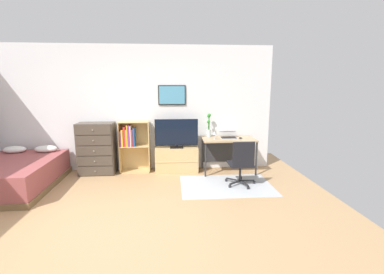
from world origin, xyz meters
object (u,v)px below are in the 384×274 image
Objects in this scene: bookshelf at (132,143)px; office_chair at (242,162)px; dresser at (97,149)px; television at (176,134)px; desk at (228,144)px; bed at (14,174)px; wine_glass at (214,133)px; bamboo_vase at (209,126)px; tv_stand at (177,159)px; laptop at (228,135)px; computer_mouse at (240,138)px.

bookshelf reaches higher than office_chair.
dresser is 0.73m from bookshelf.
television is 0.82× the size of desk.
bed is at bearing -149.84° from dresser.
bookshelf is 2.06m from desk.
dresser is 2.49m from wine_glass.
bamboo_vase reaches higher than bed.
tv_stand is 1.07× the size of office_chair.
laptop is at bearing 68.71° from desk.
tv_stand is at bearing 90.00° from television.
desk is at bearing 94.37° from office_chair.
bamboo_vase is at bearing 160.73° from desk.
office_chair is (2.13, -1.03, -0.19)m from bookshelf.
tv_stand is 1.79× the size of bamboo_vase.
bamboo_vase is (-0.64, 0.26, 0.22)m from computer_mouse.
bed is at bearing 177.16° from office_chair.
computer_mouse is at bearing -30.95° from laptop.
bed is 1.81× the size of dresser.
bed is 5.27× the size of laptop.
dresser is (1.30, 0.75, 0.28)m from bed.
desk is at bearing -2.49° from bookshelf.
desk is 0.95m from office_chair.
dresser reaches higher than tv_stand.
computer_mouse is (0.24, -0.14, -0.04)m from laptop.
tv_stand is at bearing 178.01° from desk.
bed is at bearing -169.24° from laptop.
desk is 6.21× the size of wine_glass.
bookshelf is (2.02, 0.82, 0.39)m from bed.
dresser is 2.12× the size of bamboo_vase.
office_chair reaches higher than computer_mouse.
tv_stand is 0.82× the size of desk.
office_chair is at bearing -25.68° from bookshelf.
dresser is 2.79m from desk.
television is 1.06× the size of office_chair.
bamboo_vase is (2.39, 0.12, 0.43)m from dresser.
bamboo_vase reaches higher than laptop.
office_chair is 1.28m from bamboo_vase.
office_chair is at bearing -18.57° from dresser.
bookshelf reaches higher than computer_mouse.
dresser is at bearing 175.59° from wine_glass.
dresser reaches higher than laptop.
wine_glass is at bearing -175.63° from computer_mouse.
television reaches higher than laptop.
computer_mouse is at bearing -6.84° from tv_stand.
desk is 0.56m from bamboo_vase.
office_chair is at bearing -101.97° from computer_mouse.
desk is at bearing -1.99° from tv_stand.
laptop is at bearing -16.34° from bamboo_vase.
television reaches higher than dresser.
desk is at bearing 153.14° from computer_mouse.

